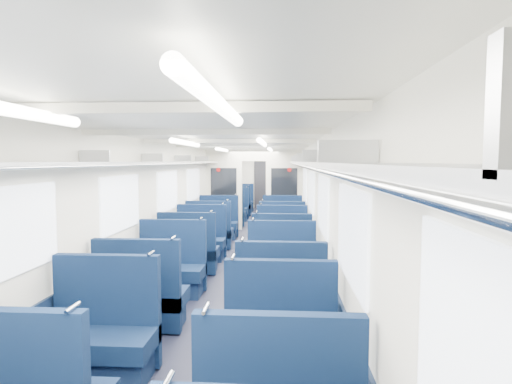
{
  "coord_description": "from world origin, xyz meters",
  "views": [
    {
      "loc": [
        0.85,
        -8.41,
        2.0
      ],
      "look_at": [
        0.06,
        3.45,
        1.11
      ],
      "focal_mm": 28.94,
      "sensor_mm": 36.0,
      "label": 1
    }
  ],
  "objects_px": {
    "seat_10": "(171,271)",
    "seat_22": "(233,210)",
    "seat_8": "(141,300)",
    "seat_12": "(189,254)",
    "bulkhead": "(254,188)",
    "seat_19": "(282,225)",
    "seat_6": "(102,338)",
    "seat_13": "(282,256)",
    "seat_20": "(228,215)",
    "seat_16": "(209,233)",
    "seat_7": "(280,348)",
    "seat_9": "(281,304)",
    "seat_25": "(283,207)",
    "end_door": "(263,185)",
    "seat_15": "(282,244)",
    "seat_18": "(218,225)",
    "seat_26": "(240,203)",
    "seat_21": "(282,215)",
    "seat_24": "(237,206)",
    "seat_27": "(283,204)",
    "seat_23": "(283,211)",
    "seat_14": "(201,242)",
    "seat_11": "(281,273)",
    "seat_17": "(282,234)"
  },
  "relations": [
    {
      "from": "seat_27",
      "to": "seat_25",
      "type": "bearing_deg",
      "value": -90.0
    },
    {
      "from": "seat_14",
      "to": "seat_18",
      "type": "relative_size",
      "value": 1.0
    },
    {
      "from": "seat_23",
      "to": "seat_24",
      "type": "bearing_deg",
      "value": 142.19
    },
    {
      "from": "seat_10",
      "to": "seat_22",
      "type": "xyz_separation_m",
      "value": [
        0.0,
        7.71,
        0.0
      ]
    },
    {
      "from": "seat_9",
      "to": "seat_21",
      "type": "xyz_separation_m",
      "value": [
        0.0,
        8.0,
        0.0
      ]
    },
    {
      "from": "seat_15",
      "to": "seat_17",
      "type": "bearing_deg",
      "value": 90.0
    },
    {
      "from": "seat_11",
      "to": "seat_18",
      "type": "bearing_deg",
      "value": 110.24
    },
    {
      "from": "seat_18",
      "to": "seat_26",
      "type": "relative_size",
      "value": 1.0
    },
    {
      "from": "seat_7",
      "to": "seat_12",
      "type": "height_order",
      "value": "same"
    },
    {
      "from": "seat_20",
      "to": "seat_25",
      "type": "distance_m",
      "value": 2.86
    },
    {
      "from": "seat_10",
      "to": "seat_11",
      "type": "bearing_deg",
      "value": -0.01
    },
    {
      "from": "seat_8",
      "to": "seat_22",
      "type": "relative_size",
      "value": 1.0
    },
    {
      "from": "seat_13",
      "to": "seat_16",
      "type": "distance_m",
      "value": 2.7
    },
    {
      "from": "seat_11",
      "to": "seat_19",
      "type": "bearing_deg",
      "value": 90.0
    },
    {
      "from": "seat_21",
      "to": "seat_16",
      "type": "bearing_deg",
      "value": -115.9
    },
    {
      "from": "end_door",
      "to": "seat_27",
      "type": "relative_size",
      "value": 1.75
    },
    {
      "from": "seat_8",
      "to": "seat_22",
      "type": "bearing_deg",
      "value": 90.0
    },
    {
      "from": "seat_8",
      "to": "seat_14",
      "type": "height_order",
      "value": "same"
    },
    {
      "from": "seat_16",
      "to": "seat_27",
      "type": "distance_m",
      "value": 6.93
    },
    {
      "from": "seat_8",
      "to": "seat_12",
      "type": "xyz_separation_m",
      "value": [
        0.0,
        2.46,
        0.0
      ]
    },
    {
      "from": "seat_9",
      "to": "seat_25",
      "type": "relative_size",
      "value": 1.0
    },
    {
      "from": "seat_27",
      "to": "seat_10",
      "type": "bearing_deg",
      "value": -99.46
    },
    {
      "from": "seat_8",
      "to": "seat_20",
      "type": "relative_size",
      "value": 1.0
    },
    {
      "from": "seat_9",
      "to": "seat_16",
      "type": "distance_m",
      "value": 4.87
    },
    {
      "from": "bulkhead",
      "to": "seat_15",
      "type": "relative_size",
      "value": 2.45
    },
    {
      "from": "seat_6",
      "to": "seat_20",
      "type": "bearing_deg",
      "value": 90.0
    },
    {
      "from": "seat_21",
      "to": "seat_26",
      "type": "bearing_deg",
      "value": 116.22
    },
    {
      "from": "seat_10",
      "to": "seat_15",
      "type": "height_order",
      "value": "same"
    },
    {
      "from": "seat_6",
      "to": "seat_19",
      "type": "height_order",
      "value": "same"
    },
    {
      "from": "seat_6",
      "to": "seat_9",
      "type": "distance_m",
      "value": 1.95
    },
    {
      "from": "seat_6",
      "to": "seat_18",
      "type": "bearing_deg",
      "value": 90.0
    },
    {
      "from": "bulkhead",
      "to": "seat_19",
      "type": "distance_m",
      "value": 1.78
    },
    {
      "from": "seat_21",
      "to": "seat_24",
      "type": "xyz_separation_m",
      "value": [
        -1.66,
        2.28,
        0.0
      ]
    },
    {
      "from": "end_door",
      "to": "seat_15",
      "type": "relative_size",
      "value": 1.75
    },
    {
      "from": "seat_9",
      "to": "seat_16",
      "type": "relative_size",
      "value": 1.0
    },
    {
      "from": "bulkhead",
      "to": "seat_20",
      "type": "xyz_separation_m",
      "value": [
        -0.83,
        0.56,
        -0.88
      ]
    },
    {
      "from": "end_door",
      "to": "seat_23",
      "type": "xyz_separation_m",
      "value": [
        0.83,
        -3.71,
        -0.65
      ]
    },
    {
      "from": "seat_20",
      "to": "seat_7",
      "type": "bearing_deg",
      "value": -79.47
    },
    {
      "from": "seat_12",
      "to": "seat_17",
      "type": "height_order",
      "value": "same"
    },
    {
      "from": "seat_18",
      "to": "seat_27",
      "type": "xyz_separation_m",
      "value": [
        1.66,
        5.46,
        0.0
      ]
    },
    {
      "from": "seat_26",
      "to": "seat_19",
      "type": "bearing_deg",
      "value": -73.01
    },
    {
      "from": "seat_10",
      "to": "seat_15",
      "type": "bearing_deg",
      "value": 52.48
    },
    {
      "from": "seat_17",
      "to": "seat_18",
      "type": "bearing_deg",
      "value": 142.77
    },
    {
      "from": "seat_6",
      "to": "seat_13",
      "type": "relative_size",
      "value": 1.0
    },
    {
      "from": "seat_8",
      "to": "seat_11",
      "type": "xyz_separation_m",
      "value": [
        1.66,
        1.3,
        0.0
      ]
    },
    {
      "from": "seat_6",
      "to": "seat_9",
      "type": "relative_size",
      "value": 1.0
    },
    {
      "from": "seat_15",
      "to": "seat_19",
      "type": "bearing_deg",
      "value": 90.0
    },
    {
      "from": "seat_25",
      "to": "seat_15",
      "type": "bearing_deg",
      "value": -90.0
    },
    {
      "from": "seat_13",
      "to": "seat_6",
      "type": "bearing_deg",
      "value": -115.51
    },
    {
      "from": "seat_19",
      "to": "seat_25",
      "type": "distance_m",
      "value": 4.2
    }
  ]
}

